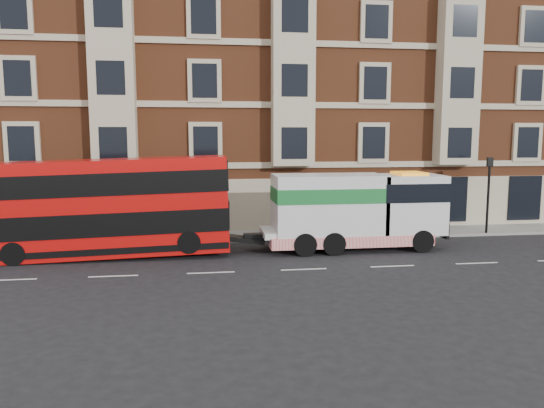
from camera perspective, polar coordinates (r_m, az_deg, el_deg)
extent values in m
plane|color=black|center=(23.13, 3.44, -7.04)|extent=(120.00, 120.00, 0.00)
cube|color=slate|center=(30.33, 0.64, -3.38)|extent=(90.00, 3.00, 0.15)
cube|color=brown|center=(37.41, -0.32, 12.42)|extent=(45.00, 12.00, 18.00)
cylinder|color=black|center=(28.42, -11.00, -0.02)|extent=(0.14, 0.14, 4.00)
cube|color=black|center=(28.23, -11.11, 4.21)|extent=(0.35, 0.15, 0.50)
cylinder|color=black|center=(32.81, 22.21, 0.56)|extent=(0.14, 0.14, 4.00)
cube|color=black|center=(32.64, 22.40, 4.22)|extent=(0.35, 0.15, 0.50)
cube|color=#B80B0A|center=(26.19, -17.43, -0.32)|extent=(11.40, 2.55, 4.48)
cube|color=black|center=(26.28, -17.37, -1.75)|extent=(11.44, 2.61, 1.07)
cube|color=black|center=(26.06, -17.53, 2.23)|extent=(11.44, 2.61, 1.02)
cylinder|color=black|center=(26.33, -26.04, -4.83)|extent=(1.06, 0.33, 1.06)
cylinder|color=black|center=(28.48, -24.62, -3.86)|extent=(1.06, 0.33, 1.06)
cylinder|color=black|center=(24.95, -8.91, -4.07)|extent=(1.06, 0.33, 1.06)
cylinder|color=black|center=(27.21, -8.83, -3.10)|extent=(1.06, 0.33, 1.06)
cube|color=silver|center=(27.15, 8.57, -2.84)|extent=(9.16, 2.34, 0.31)
cube|color=silver|center=(27.93, 14.44, 0.05)|extent=(3.26, 2.55, 2.95)
cube|color=silver|center=(26.62, 6.10, -0.01)|extent=(5.50, 2.55, 2.95)
cube|color=#16672A|center=(26.56, 6.12, 1.08)|extent=(5.55, 2.59, 0.71)
cube|color=red|center=(27.16, 8.14, -3.59)|extent=(8.15, 2.61, 0.56)
cylinder|color=black|center=(27.28, 15.83, -3.86)|extent=(1.12, 0.36, 1.12)
cylinder|color=black|center=(29.36, 14.03, -3.00)|extent=(1.12, 0.36, 1.12)
cylinder|color=black|center=(25.82, 6.67, -4.26)|extent=(1.12, 0.41, 1.12)
cylinder|color=black|center=(28.01, 5.48, -3.32)|extent=(1.12, 0.41, 1.12)
cylinder|color=black|center=(25.50, 3.56, -4.37)|extent=(1.12, 0.41, 1.12)
cylinder|color=black|center=(27.71, 2.61, -3.41)|extent=(1.12, 0.41, 1.12)
imported|color=#171E2F|center=(32.08, -27.02, -2.00)|extent=(0.71, 0.64, 1.62)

